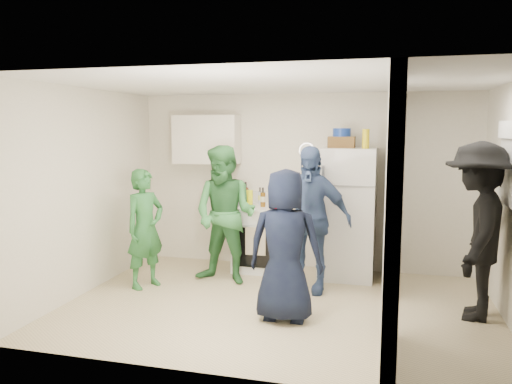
{
  "coord_description": "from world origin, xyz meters",
  "views": [
    {
      "loc": [
        1.12,
        -5.37,
        2.02
      ],
      "look_at": [
        -0.37,
        0.4,
        1.25
      ],
      "focal_mm": 35.0,
      "sensor_mm": 36.0,
      "label": 1
    }
  ],
  "objects_px": {
    "person_green_center": "(225,215)",
    "person_nook": "(477,231)",
    "stove": "(262,238)",
    "person_navy": "(285,246)",
    "yellow_cup_stack_top": "(366,139)",
    "blue_bowl": "(342,132)",
    "person_green_left": "(145,229)",
    "wicker_basket": "(342,142)",
    "fridge": "(347,213)",
    "person_denim": "(308,219)"
  },
  "relations": [
    {
      "from": "yellow_cup_stack_top",
      "to": "person_green_center",
      "type": "relative_size",
      "value": 0.14
    },
    {
      "from": "fridge",
      "to": "person_navy",
      "type": "relative_size",
      "value": 1.09
    },
    {
      "from": "blue_bowl",
      "to": "person_denim",
      "type": "bearing_deg",
      "value": -113.16
    },
    {
      "from": "wicker_basket",
      "to": "yellow_cup_stack_top",
      "type": "xyz_separation_m",
      "value": [
        0.32,
        -0.15,
        0.05
      ]
    },
    {
      "from": "yellow_cup_stack_top",
      "to": "person_green_center",
      "type": "xyz_separation_m",
      "value": [
        -1.74,
        -0.54,
        -0.98
      ]
    },
    {
      "from": "stove",
      "to": "person_green_left",
      "type": "relative_size",
      "value": 0.61
    },
    {
      "from": "stove",
      "to": "wicker_basket",
      "type": "bearing_deg",
      "value": 1.05
    },
    {
      "from": "person_green_left",
      "to": "person_denim",
      "type": "height_order",
      "value": "person_denim"
    },
    {
      "from": "wicker_basket",
      "to": "person_denim",
      "type": "xyz_separation_m",
      "value": [
        -0.32,
        -0.75,
        -0.93
      ]
    },
    {
      "from": "person_denim",
      "to": "person_nook",
      "type": "height_order",
      "value": "person_nook"
    },
    {
      "from": "stove",
      "to": "person_navy",
      "type": "xyz_separation_m",
      "value": [
        0.68,
        -1.76,
        0.34
      ]
    },
    {
      "from": "wicker_basket",
      "to": "person_denim",
      "type": "relative_size",
      "value": 0.19
    },
    {
      "from": "person_green_left",
      "to": "person_navy",
      "type": "distance_m",
      "value": 2.04
    },
    {
      "from": "person_denim",
      "to": "yellow_cup_stack_top",
      "type": "bearing_deg",
      "value": 48.03
    },
    {
      "from": "person_green_left",
      "to": "blue_bowl",
      "type": "bearing_deg",
      "value": -37.89
    },
    {
      "from": "person_green_center",
      "to": "stove",
      "type": "bearing_deg",
      "value": 72.82
    },
    {
      "from": "fridge",
      "to": "blue_bowl",
      "type": "xyz_separation_m",
      "value": [
        -0.1,
        0.05,
        1.08
      ]
    },
    {
      "from": "wicker_basket",
      "to": "person_green_left",
      "type": "bearing_deg",
      "value": -154.36
    },
    {
      "from": "wicker_basket",
      "to": "blue_bowl",
      "type": "xyz_separation_m",
      "value": [
        0.0,
        0.0,
        0.13
      ]
    },
    {
      "from": "stove",
      "to": "wicker_basket",
      "type": "distance_m",
      "value": 1.75
    },
    {
      "from": "wicker_basket",
      "to": "blue_bowl",
      "type": "distance_m",
      "value": 0.13
    },
    {
      "from": "fridge",
      "to": "person_navy",
      "type": "xyz_separation_m",
      "value": [
        -0.51,
        -1.73,
        -0.07
      ]
    },
    {
      "from": "wicker_basket",
      "to": "stove",
      "type": "bearing_deg",
      "value": -178.95
    },
    {
      "from": "yellow_cup_stack_top",
      "to": "person_denim",
      "type": "xyz_separation_m",
      "value": [
        -0.64,
        -0.6,
        -0.98
      ]
    },
    {
      "from": "person_nook",
      "to": "person_green_center",
      "type": "bearing_deg",
      "value": -86.88
    },
    {
      "from": "wicker_basket",
      "to": "person_nook",
      "type": "bearing_deg",
      "value": -37.91
    },
    {
      "from": "wicker_basket",
      "to": "blue_bowl",
      "type": "relative_size",
      "value": 1.46
    },
    {
      "from": "wicker_basket",
      "to": "yellow_cup_stack_top",
      "type": "bearing_deg",
      "value": -25.11
    },
    {
      "from": "blue_bowl",
      "to": "stove",
      "type": "bearing_deg",
      "value": -178.95
    },
    {
      "from": "fridge",
      "to": "person_green_center",
      "type": "height_order",
      "value": "person_green_center"
    },
    {
      "from": "blue_bowl",
      "to": "yellow_cup_stack_top",
      "type": "relative_size",
      "value": 0.96
    },
    {
      "from": "yellow_cup_stack_top",
      "to": "person_green_left",
      "type": "distance_m",
      "value": 3.05
    },
    {
      "from": "blue_bowl",
      "to": "person_navy",
      "type": "xyz_separation_m",
      "value": [
        -0.41,
        -1.78,
        -1.15
      ]
    },
    {
      "from": "stove",
      "to": "person_green_center",
      "type": "distance_m",
      "value": 0.86
    },
    {
      "from": "fridge",
      "to": "person_denim",
      "type": "distance_m",
      "value": 0.82
    },
    {
      "from": "person_green_center",
      "to": "person_nook",
      "type": "height_order",
      "value": "person_nook"
    },
    {
      "from": "person_navy",
      "to": "person_green_left",
      "type": "bearing_deg",
      "value": -19.07
    },
    {
      "from": "person_green_center",
      "to": "person_navy",
      "type": "distance_m",
      "value": 1.48
    },
    {
      "from": "stove",
      "to": "wicker_basket",
      "type": "height_order",
      "value": "wicker_basket"
    },
    {
      "from": "stove",
      "to": "yellow_cup_stack_top",
      "type": "relative_size",
      "value": 3.69
    },
    {
      "from": "stove",
      "to": "fridge",
      "type": "bearing_deg",
      "value": -1.44
    },
    {
      "from": "person_nook",
      "to": "person_denim",
      "type": "bearing_deg",
      "value": -90.66
    },
    {
      "from": "stove",
      "to": "person_navy",
      "type": "height_order",
      "value": "person_navy"
    },
    {
      "from": "person_nook",
      "to": "blue_bowl",
      "type": "bearing_deg",
      "value": -115.07
    },
    {
      "from": "person_green_center",
      "to": "person_nook",
      "type": "xyz_separation_m",
      "value": [
        2.95,
        -0.51,
        0.04
      ]
    },
    {
      "from": "stove",
      "to": "person_green_left",
      "type": "bearing_deg",
      "value": -138.52
    },
    {
      "from": "fridge",
      "to": "wicker_basket",
      "type": "height_order",
      "value": "wicker_basket"
    },
    {
      "from": "stove",
      "to": "blue_bowl",
      "type": "height_order",
      "value": "blue_bowl"
    },
    {
      "from": "yellow_cup_stack_top",
      "to": "person_navy",
      "type": "height_order",
      "value": "yellow_cup_stack_top"
    },
    {
      "from": "blue_bowl",
      "to": "person_green_center",
      "type": "xyz_separation_m",
      "value": [
        -1.42,
        -0.69,
        -1.06
      ]
    }
  ]
}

